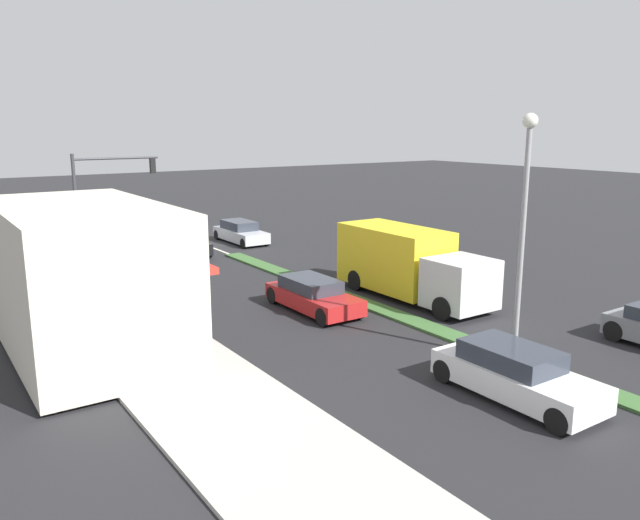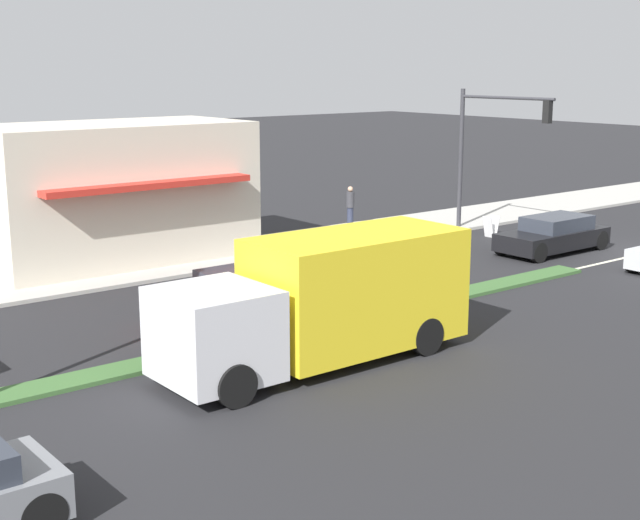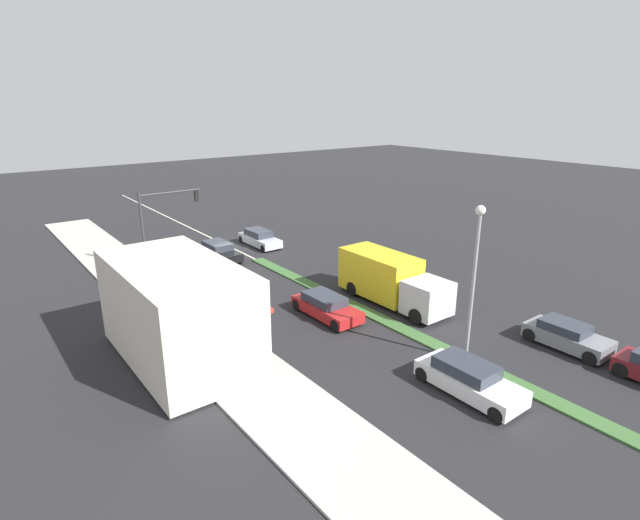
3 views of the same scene
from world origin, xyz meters
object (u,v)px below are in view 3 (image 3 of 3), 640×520
Objects in this scene: suv_grey at (567,336)px; van_white at (469,379)px; sedan_silver at (260,238)px; street_lamp at (475,265)px; warning_aframe_sign at (175,260)px; hatchback_red at (326,306)px; delivery_truck at (390,279)px; suv_black at (219,251)px; pedestrian at (122,278)px; traffic_signal_main at (161,215)px.

suv_grey is 7.21m from van_white.
suv_grey is 25.07m from sedan_silver.
street_lamp reaches higher than suv_grey.
warning_aframe_sign is 0.18× the size of van_white.
street_lamp is 4.98m from van_white.
delivery_truck is at bearing 172.03° from hatchback_red.
street_lamp is 8.80× the size of warning_aframe_sign.
street_lamp is at bearing 104.18° from warning_aframe_sign.
suv_black is (4.40, 1.31, 0.00)m from sedan_silver.
street_lamp is 21.60m from pedestrian.
pedestrian is 0.22× the size of delivery_truck.
traffic_signal_main is at bearing -139.42° from pedestrian.
sedan_silver is (0.00, -15.38, -0.83)m from delivery_truck.
pedestrian is 0.42× the size of suv_grey.
traffic_signal_main is at bearing -60.74° from delivery_truck.
van_white is 24.87m from sedan_silver.
pedestrian is 1.98× the size of warning_aframe_sign.
pedestrian is 5.79m from warning_aframe_sign.
hatchback_red is at bearing -7.97° from delivery_truck.
warning_aframe_sign is (-4.78, -3.23, -0.57)m from pedestrian.
street_lamp is 1.86× the size of suv_grey.
warning_aframe_sign is 14.29m from hatchback_red.
suv_grey is 0.89× the size of sedan_silver.
traffic_signal_main is 3.37× the size of pedestrian.
suv_grey is 0.88× the size of suv_black.
suv_black is at bearing 168.77° from traffic_signal_main.
van_white is at bearing 79.81° from sedan_silver.
suv_black is at bearing -90.00° from hatchback_red.
delivery_truck reaches higher than suv_black.
street_lamp is 1.63× the size of hatchback_red.
traffic_signal_main is 17.20m from delivery_truck.
hatchback_red is (-3.92, 14.24, -3.27)m from traffic_signal_main.
sedan_silver reaches higher than warning_aframe_sign.
delivery_truck is 1.90× the size of suv_grey.
pedestrian is 0.37× the size of suv_black.
van_white reaches higher than warning_aframe_sign.
pedestrian reaches higher than van_white.
warning_aframe_sign is at bearing -145.94° from pedestrian.
suv_black is (0.00, -23.17, -0.03)m from van_white.
warning_aframe_sign is 0.21× the size of suv_grey.
street_lamp reaches higher than delivery_truck.
pedestrian reaches higher than sedan_silver.
van_white is (2.20, 1.77, -4.11)m from street_lamp.
suv_black reaches higher than hatchback_red.
pedestrian is 0.37× the size of hatchback_red.
suv_grey is at bearing 126.31° from pedestrian.
pedestrian is (10.29, -18.61, -3.78)m from street_lamp.
suv_grey is (-2.80, 9.53, -0.82)m from delivery_truck.
traffic_signal_main reaches higher than delivery_truck.
traffic_signal_main is 23.03m from street_lamp.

